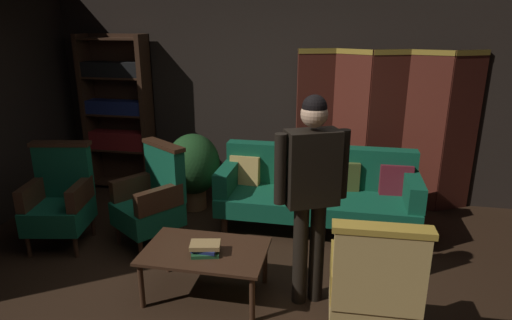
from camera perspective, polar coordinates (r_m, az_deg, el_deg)
name	(u,v)px	position (r m, az deg, el deg)	size (l,w,h in m)	color
ground_plane	(237,296)	(3.83, -2.48, -17.34)	(10.00, 10.00, 0.00)	black
back_wall	(282,87)	(5.61, 3.38, 9.44)	(7.20, 0.10, 2.80)	black
folding_screen	(386,128)	(5.43, 16.60, 4.00)	(2.13, 0.31, 1.90)	#5B2319
bookshelf	(118,112)	(6.11, -17.56, 6.05)	(0.90, 0.32, 2.05)	#382114
velvet_couch	(317,188)	(4.83, 7.97, -3.66)	(2.12, 0.78, 0.88)	#382114
coffee_table	(205,255)	(3.68, -6.65, -12.19)	(1.00, 0.64, 0.42)	#382114
armchair_gilt_accent	(373,290)	(3.13, 15.08, -16.12)	(0.60, 0.60, 1.04)	#B78E33
armchair_wing_left	(60,199)	(4.85, -24.23, -4.62)	(0.68, 0.68, 1.04)	#382114
armchair_wing_right	(152,198)	(4.55, -13.37, -4.90)	(0.80, 0.80, 1.04)	#382114
standing_figure	(311,183)	(3.34, 7.24, -3.05)	(0.54, 0.36, 1.70)	black
potted_plant	(193,166)	(5.28, -8.18, -0.83)	(0.64, 0.64, 0.94)	brown
book_green_cloth	(205,252)	(3.60, -6.62, -11.82)	(0.22, 0.19, 0.03)	#1E4C28
book_navy_cloth	(205,249)	(3.59, -6.64, -11.43)	(0.20, 0.15, 0.03)	navy
book_tan_leather	(205,245)	(3.57, -6.66, -10.99)	(0.24, 0.15, 0.04)	#9E7A47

